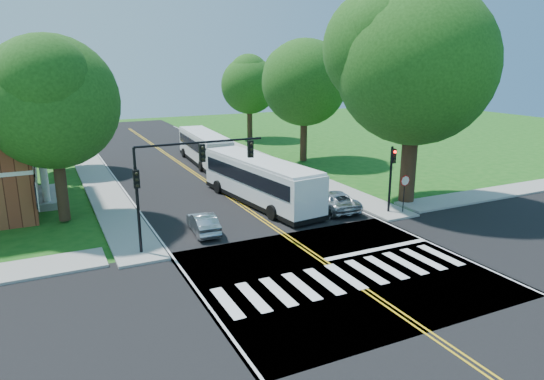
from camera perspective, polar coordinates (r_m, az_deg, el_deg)
ground at (r=24.06m, az=7.95°, el=-9.59°), size 140.00×140.00×0.00m
road at (r=39.41m, az=-6.65°, el=0.27°), size 14.00×96.00×0.01m
cross_road at (r=24.06m, az=7.95°, el=-9.58°), size 60.00×12.00×0.01m
center_line at (r=43.10m, az=-8.42°, el=1.50°), size 0.36×70.00×0.01m
edge_line_w at (r=41.66m, az=-17.36°, el=0.49°), size 0.12×70.00×0.01m
edge_line_e at (r=45.52m, az=-0.23°, el=2.38°), size 0.12×70.00×0.01m
crosswalk at (r=23.68m, az=8.62°, el=-9.99°), size 12.60×3.00×0.01m
stop_bar at (r=27.17m, az=12.27°, el=-6.82°), size 6.60×0.40×0.01m
sidewalk_nw at (r=44.37m, az=-19.88°, el=1.22°), size 2.60×40.00×0.15m
sidewalk_ne at (r=48.79m, az=-0.17°, el=3.31°), size 2.60×40.00×0.15m
sidewalk_xe at (r=42.01m, az=25.85°, el=-0.14°), size 20.00×2.60×0.15m
tree_ne_big at (r=35.03m, az=16.56°, el=13.86°), size 10.80×10.80×14.91m
tree_west_near at (r=32.17m, az=-24.51°, el=9.35°), size 8.00×8.00×11.40m
tree_west_far at (r=48.18m, az=-24.54°, el=10.15°), size 7.60×7.60×10.67m
tree_east_mid at (r=48.42m, az=3.85°, el=12.48°), size 8.40×8.40×11.93m
tree_east_far at (r=63.25m, az=-2.69°, el=12.17°), size 7.20×7.20×10.34m
signal_nw at (r=25.96m, az=-10.65°, el=2.34°), size 7.15×0.46×5.66m
signal_ne at (r=32.76m, az=13.88°, el=2.23°), size 0.30×0.46×4.40m
stop_sign at (r=33.14m, az=15.36°, el=0.62°), size 0.76×0.08×2.53m
bus_lead at (r=34.59m, az=-1.46°, el=1.19°), size 4.15×12.60×3.20m
bus_follow at (r=48.86m, az=-7.96°, el=5.02°), size 3.36×11.89×3.04m
hatchback at (r=29.09m, az=-8.11°, el=-3.87°), size 1.56×3.80×1.22m
suv at (r=33.48m, az=7.19°, el=-1.21°), size 2.67×5.01×1.34m
dark_sedan at (r=42.98m, az=-0.11°, el=2.46°), size 1.87×4.30×1.23m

